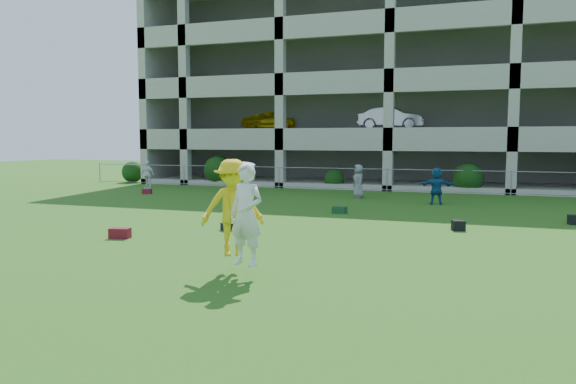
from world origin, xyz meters
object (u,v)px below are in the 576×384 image
at_px(bystander_c, 358,181).
at_px(crate_d, 458,225).
at_px(frisbee_contest, 236,209).
at_px(parking_garage, 411,88).
at_px(bystander_d, 436,186).
at_px(bystander_b, 147,175).

height_order(bystander_c, crate_d, bystander_c).
relative_size(bystander_c, frisbee_contest, 0.76).
bearing_deg(parking_garage, bystander_d, -78.01).
height_order(crate_d, parking_garage, parking_garage).
height_order(bystander_d, parking_garage, parking_garage).
bearing_deg(bystander_b, parking_garage, 50.05).
bearing_deg(bystander_c, frisbee_contest, -27.12).
height_order(bystander_d, frisbee_contest, frisbee_contest).
xyz_separation_m(bystander_c, frisbee_contest, (0.85, -15.16, 0.54)).
xyz_separation_m(bystander_c, parking_garage, (0.65, 12.50, 5.24)).
height_order(bystander_c, bystander_d, bystander_c).
height_order(bystander_b, frisbee_contest, frisbee_contest).
bearing_deg(bystander_d, frisbee_contest, 70.87).
bearing_deg(bystander_d, bystander_b, -16.61).
bearing_deg(bystander_c, bystander_b, -125.26).
height_order(crate_d, frisbee_contest, frisbee_contest).
bearing_deg(bystander_b, frisbee_contest, -43.69).
relative_size(bystander_b, parking_garage, 0.05).
bearing_deg(bystander_c, bystander_d, 38.97).
xyz_separation_m(crate_d, parking_garage, (-4.15, 20.51, 5.86)).
distance_m(bystander_b, parking_garage, 17.86).
bearing_deg(frisbee_contest, crate_d, 61.03).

